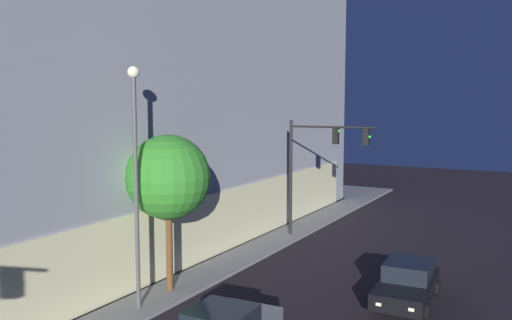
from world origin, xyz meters
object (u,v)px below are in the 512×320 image
at_px(modern_building, 33,53).
at_px(car_black, 407,283).
at_px(traffic_light_far_corner, 320,154).
at_px(street_lamp_sidewalk, 135,161).
at_px(sidewalk_tree, 168,177).

xyz_separation_m(modern_building, car_black, (-1.92, -23.64, -10.16)).
height_order(traffic_light_far_corner, car_black, traffic_light_far_corner).
xyz_separation_m(traffic_light_far_corner, car_black, (-7.51, -6.77, -4.18)).
xyz_separation_m(street_lamp_sidewalk, car_black, (5.78, -8.65, -4.91)).
distance_m(street_lamp_sidewalk, car_black, 11.50).
distance_m(traffic_light_far_corner, sidewalk_tree, 11.36).
bearing_deg(street_lamp_sidewalk, modern_building, 62.83).
height_order(modern_building, sidewalk_tree, modern_building).
xyz_separation_m(modern_building, sidewalk_tree, (-5.58, -14.82, -6.13)).
bearing_deg(street_lamp_sidewalk, sidewalk_tree, 4.78).
distance_m(sidewalk_tree, car_black, 10.37).
distance_m(modern_building, sidewalk_tree, 16.98).
xyz_separation_m(sidewalk_tree, car_black, (3.67, -8.83, -4.03)).
bearing_deg(modern_building, car_black, -94.63).
bearing_deg(modern_building, street_lamp_sidewalk, -117.17).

